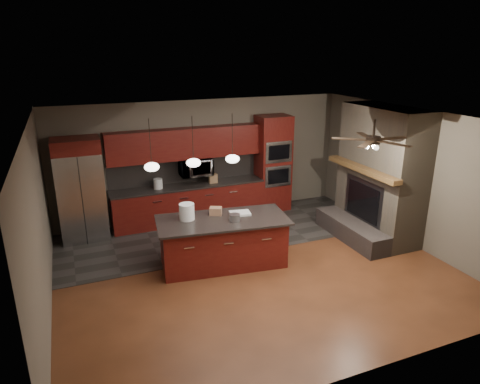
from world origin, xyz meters
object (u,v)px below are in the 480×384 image
kitchen_island (223,241)px  paint_tray (240,213)px  white_bucket (187,212)px  paint_can (235,218)px  counter_box (213,178)px  counter_bucket (158,184)px  oven_tower (273,164)px  refrigerator (81,190)px  cardboard_box (216,211)px  microwave (195,167)px

kitchen_island → paint_tray: paint_tray is taller
white_bucket → paint_can: 0.89m
counter_box → counter_bucket: bearing=-176.9°
oven_tower → counter_box: size_ratio=11.21×
refrigerator → paint_can: (2.52, -2.39, -0.11)m
cardboard_box → counter_bucket: counter_bucket is taller
microwave → paint_tray: 2.29m
oven_tower → cardboard_box: oven_tower is taller
refrigerator → white_bucket: bearing=-48.9°
oven_tower → kitchen_island: oven_tower is taller
microwave → counter_box: microwave is taller
refrigerator → kitchen_island: (2.34, -2.23, -0.63)m
cardboard_box → kitchen_island: bearing=-54.9°
oven_tower → counter_bucket: (-2.88, 0.01, -0.18)m
oven_tower → microwave: oven_tower is taller
oven_tower → white_bucket: 3.46m
white_bucket → oven_tower: bearing=36.6°
counter_bucket → kitchen_island: bearing=-73.0°
oven_tower → paint_can: oven_tower is taller
refrigerator → white_bucket: (1.74, -1.99, -0.03)m
white_bucket → cardboard_box: size_ratio=1.34×
microwave → refrigerator: bearing=-177.0°
paint_tray → kitchen_island: bearing=-154.4°
paint_can → counter_bucket: 2.63m
oven_tower → paint_tray: bearing=-129.1°
paint_tray → microwave: bearing=105.0°
refrigerator → oven_tower: bearing=0.9°
microwave → counter_box: 0.50m
paint_can → paint_tray: 0.35m
white_bucket → counter_bucket: bearing=92.7°
counter_box → paint_can: bearing=-94.3°
oven_tower → cardboard_box: bearing=-137.3°
microwave → paint_can: (-0.02, -2.52, -0.31)m
oven_tower → microwave: size_ratio=3.25×
paint_can → oven_tower: bearing=51.0°
refrigerator → paint_tray: 3.46m
paint_tray → cardboard_box: bearing=171.0°
microwave → white_bucket: microwave is taller
oven_tower → refrigerator: bearing=-179.1°
paint_tray → oven_tower: bearing=60.9°
refrigerator → kitchen_island: size_ratio=0.86×
oven_tower → white_bucket: bearing=-143.4°
cardboard_box → counter_box: counter_box is taller
microwave → counter_bucket: bearing=-176.8°
microwave → cardboard_box: microwave is taller
paint_can → counter_box: size_ratio=0.93×
white_bucket → paint_can: size_ratio=1.53×
paint_can → white_bucket: bearing=152.7°
oven_tower → paint_tray: oven_tower is taller
paint_tray → counter_bucket: size_ratio=1.69×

